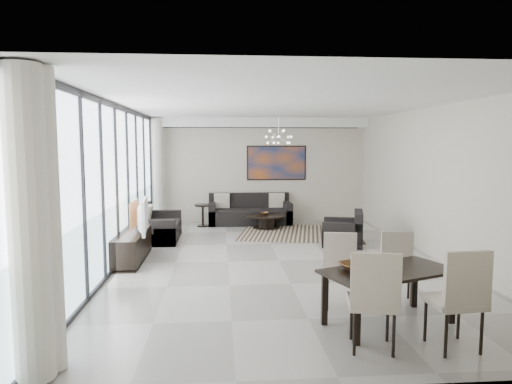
{
  "coord_description": "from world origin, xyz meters",
  "views": [
    {
      "loc": [
        -1.08,
        -8.32,
        2.18
      ],
      "look_at": [
        -0.4,
        0.48,
        1.25
      ],
      "focal_mm": 32.0,
      "sensor_mm": 36.0,
      "label": 1
    }
  ],
  "objects": [
    {
      "name": "room_shell",
      "position": [
        0.46,
        0.0,
        1.45
      ],
      "size": [
        6.0,
        9.0,
        2.9
      ],
      "color": "#A8A39B",
      "rests_on": "ground"
    },
    {
      "name": "window_wall",
      "position": [
        -2.86,
        0.0,
        1.47
      ],
      "size": [
        0.37,
        8.95,
        2.9
      ],
      "color": "white",
      "rests_on": "floor"
    },
    {
      "name": "soffit",
      "position": [
        0.0,
        4.3,
        2.77
      ],
      "size": [
        5.98,
        0.4,
        0.26
      ],
      "primitive_type": "cube",
      "color": "white",
      "rests_on": "room_shell"
    },
    {
      "name": "painting",
      "position": [
        0.5,
        4.47,
        1.65
      ],
      "size": [
        1.68,
        0.04,
        0.98
      ],
      "primitive_type": "cube",
      "color": "#AB4E17",
      "rests_on": "room_shell"
    },
    {
      "name": "chandelier",
      "position": [
        0.3,
        2.5,
        2.35
      ],
      "size": [
        0.66,
        0.66,
        0.71
      ],
      "color": "silver",
      "rests_on": "room_shell"
    },
    {
      "name": "rug",
      "position": [
        0.87,
        2.6,
        0.01
      ],
      "size": [
        3.28,
        2.76,
        0.01
      ],
      "primitive_type": "cube",
      "rotation": [
        0.0,
        0.0,
        -0.2
      ],
      "color": "black",
      "rests_on": "floor"
    },
    {
      "name": "coffee_table",
      "position": [
        0.09,
        3.32,
        0.2
      ],
      "size": [
        1.01,
        1.01,
        0.35
      ],
      "color": "black",
      "rests_on": "floor"
    },
    {
      "name": "bowl_coffee",
      "position": [
        0.05,
        3.3,
        0.39
      ],
      "size": [
        0.26,
        0.26,
        0.07
      ],
      "primitive_type": "imported",
      "rotation": [
        0.0,
        0.0,
        0.17
      ],
      "color": "brown",
      "rests_on": "coffee_table"
    },
    {
      "name": "sofa_main",
      "position": [
        -0.29,
        4.07,
        0.28
      ],
      "size": [
        2.25,
        0.92,
        0.82
      ],
      "color": "black",
      "rests_on": "floor"
    },
    {
      "name": "loveseat",
      "position": [
        -2.55,
        2.09,
        0.27
      ],
      "size": [
        0.9,
        1.6,
        0.8
      ],
      "color": "black",
      "rests_on": "floor"
    },
    {
      "name": "armchair",
      "position": [
        1.59,
        1.24,
        0.25
      ],
      "size": [
        1.05,
        1.08,
        0.74
      ],
      "color": "black",
      "rests_on": "floor"
    },
    {
      "name": "side_table",
      "position": [
        -1.56,
        3.71,
        0.4
      ],
      "size": [
        0.43,
        0.43,
        0.59
      ],
      "color": "black",
      "rests_on": "floor"
    },
    {
      "name": "tv_console",
      "position": [
        -2.76,
        0.21,
        0.27
      ],
      "size": [
        0.49,
        1.73,
        0.54
      ],
      "primitive_type": "cube",
      "color": "black",
      "rests_on": "floor"
    },
    {
      "name": "television",
      "position": [
        -2.6,
        0.16,
        0.85
      ],
      "size": [
        0.25,
        1.09,
        0.63
      ],
      "primitive_type": "imported",
      "rotation": [
        0.0,
        0.0,
        1.68
      ],
      "color": "gray",
      "rests_on": "tv_console"
    },
    {
      "name": "dining_table",
      "position": [
        0.94,
        -3.1,
        0.58
      ],
      "size": [
        1.79,
        1.32,
        0.67
      ],
      "color": "black",
      "rests_on": "floor"
    },
    {
      "name": "dining_chair_sw",
      "position": [
        0.49,
        -3.84,
        0.63
      ],
      "size": [
        0.59,
        0.59,
        1.09
      ],
      "color": "beige",
      "rests_on": "floor"
    },
    {
      "name": "dining_chair_se",
      "position": [
        1.39,
        -3.91,
        0.64
      ],
      "size": [
        0.55,
        0.55,
        1.11
      ],
      "color": "beige",
      "rests_on": "floor"
    },
    {
      "name": "dining_chair_nw",
      "position": [
        0.53,
        -2.38,
        0.56
      ],
      "size": [
        0.53,
        0.53,
        0.97
      ],
      "color": "beige",
      "rests_on": "floor"
    },
    {
      "name": "dining_chair_ne",
      "position": [
        1.38,
        -2.3,
        0.55
      ],
      "size": [
        0.49,
        0.49,
        0.96
      ],
      "color": "beige",
      "rests_on": "floor"
    },
    {
      "name": "bowl_dining",
      "position": [
        0.51,
        -3.06,
        0.71
      ],
      "size": [
        0.42,
        0.42,
        0.09
      ],
      "primitive_type": "imported",
      "rotation": [
        0.0,
        0.0,
        0.24
      ],
      "color": "brown",
      "rests_on": "dining_table"
    }
  ]
}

